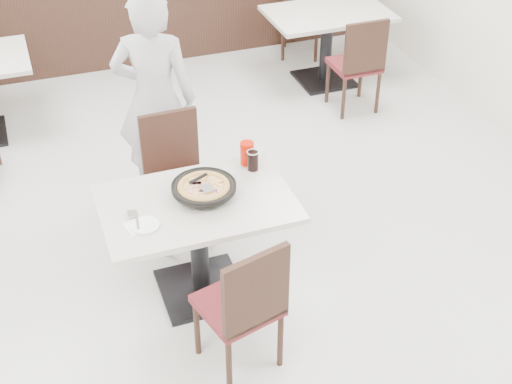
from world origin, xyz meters
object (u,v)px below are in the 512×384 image
object	(u,v)px
diner_person	(155,100)
bg_chair_right_near	(354,63)
chair_far	(179,183)
side_plate	(145,225)
bg_chair_right_far	(301,13)
pizza	(204,189)
chair_near	(238,302)
main_table	(199,248)
bg_table_right	(326,47)
red_cup	(247,153)
pizza_pan	(204,191)
cola_glass	(253,161)

from	to	relation	value
diner_person	bg_chair_right_near	size ratio (longest dim) A/B	1.80
chair_far	side_plate	distance (m)	0.91
bg_chair_right_far	pizza	bearing A→B (deg)	83.10
pizza	diner_person	distance (m)	1.18
chair_near	pizza	bearing A→B (deg)	74.29
chair_far	bg_chair_right_near	world-z (taller)	same
main_table	side_plate	bearing A→B (deg)	-158.15
bg_table_right	chair_near	bearing A→B (deg)	-121.90
red_cup	bg_chair_right_near	world-z (taller)	bg_chair_right_near
chair_near	pizza_pan	distance (m)	0.77
main_table	bg_chair_right_near	bearing A→B (deg)	43.73
cola_glass	bg_table_right	xyz separation A→B (m)	(1.64, 2.41, -0.44)
chair_near	bg_chair_right_near	world-z (taller)	same
bg_chair_right_far	bg_table_right	bearing A→B (deg)	113.86
main_table	pizza	xyz separation A→B (m)	(0.06, 0.03, 0.44)
chair_far	bg_chair_right_far	size ratio (longest dim) A/B	1.00
cola_glass	bg_chair_right_far	world-z (taller)	bg_chair_right_far
main_table	bg_chair_right_near	distance (m)	2.91
red_cup	diner_person	xyz separation A→B (m)	(-0.42, 0.90, 0.02)
red_cup	pizza	bearing A→B (deg)	-144.27
chair_far	bg_table_right	size ratio (longest dim) A/B	0.79
main_table	side_plate	distance (m)	0.54
main_table	pizza_pan	distance (m)	0.42
cola_glass	diner_person	size ratio (longest dim) A/B	0.08
pizza_pan	cola_glass	world-z (taller)	cola_glass
red_cup	bg_table_right	distance (m)	2.89
main_table	diner_person	size ratio (longest dim) A/B	0.70
side_plate	bg_table_right	xyz separation A→B (m)	(2.45, 2.77, -0.38)
pizza_pan	bg_chair_right_far	bearing A→B (deg)	58.17
side_plate	diner_person	bearing A→B (deg)	74.33
chair_near	bg_table_right	size ratio (longest dim) A/B	0.79
chair_far	red_cup	world-z (taller)	chair_far
pizza	diner_person	xyz separation A→B (m)	(-0.04, 1.18, 0.04)
pizza_pan	side_plate	world-z (taller)	pizza_pan
chair_near	chair_far	world-z (taller)	same
side_plate	cola_glass	world-z (taller)	cola_glass
side_plate	diner_person	world-z (taller)	diner_person
pizza_pan	pizza	bearing A→B (deg)	-109.61
main_table	red_cup	xyz separation A→B (m)	(0.44, 0.30, 0.45)
pizza_pan	cola_glass	bearing A→B (deg)	25.47
main_table	diner_person	distance (m)	1.30
chair_near	cola_glass	world-z (taller)	chair_near
chair_near	side_plate	distance (m)	0.71
pizza_pan	cola_glass	xyz separation A→B (m)	(0.39, 0.19, 0.02)
pizza	side_plate	xyz separation A→B (m)	(-0.41, -0.17, -0.05)
diner_person	bg_table_right	xyz separation A→B (m)	(2.07, 1.42, -0.48)
pizza_pan	cola_glass	distance (m)	0.43
chair_far	diner_person	xyz separation A→B (m)	(-0.01, 0.58, 0.38)
pizza_pan	red_cup	size ratio (longest dim) A/B	2.28
red_cup	bg_chair_right_near	distance (m)	2.41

